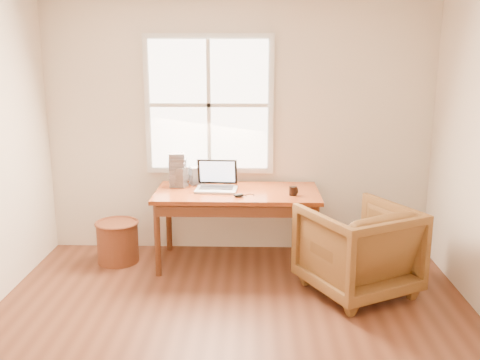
# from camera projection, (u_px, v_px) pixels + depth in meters

# --- Properties ---
(room_shell) EXTENTS (4.04, 4.54, 2.64)m
(room_shell) POSITION_uv_depth(u_px,v_px,m) (226.00, 171.00, 3.51)
(room_shell) COLOR brown
(room_shell) RESTS_ON ground
(desk) EXTENTS (1.60, 0.80, 0.04)m
(desk) POSITION_uv_depth(u_px,v_px,m) (237.00, 193.00, 5.24)
(desk) COLOR brown
(desk) RESTS_ON room_shell
(armchair) EXTENTS (1.16, 1.17, 0.79)m
(armchair) POSITION_uv_depth(u_px,v_px,m) (358.00, 249.00, 4.68)
(armchair) COLOR brown
(armchair) RESTS_ON room_shell
(wicker_stool) EXTENTS (0.46, 0.46, 0.41)m
(wicker_stool) POSITION_uv_depth(u_px,v_px,m) (118.00, 242.00, 5.40)
(wicker_stool) COLOR brown
(wicker_stool) RESTS_ON room_shell
(laptop) EXTENTS (0.41, 0.43, 0.29)m
(laptop) POSITION_uv_depth(u_px,v_px,m) (216.00, 176.00, 5.21)
(laptop) COLOR #A5A8AC
(laptop) RESTS_ON desk
(mouse) EXTENTS (0.12, 0.09, 0.03)m
(mouse) POSITION_uv_depth(u_px,v_px,m) (239.00, 195.00, 5.02)
(mouse) COLOR black
(mouse) RESTS_ON desk
(coffee_mug) EXTENTS (0.08, 0.08, 0.08)m
(coffee_mug) POSITION_uv_depth(u_px,v_px,m) (293.00, 191.00, 5.08)
(coffee_mug) COLOR black
(coffee_mug) RESTS_ON desk
(cd_stack_a) EXTENTS (0.13, 0.11, 0.25)m
(cd_stack_a) POSITION_uv_depth(u_px,v_px,m) (180.00, 171.00, 5.56)
(cd_stack_a) COLOR #ABAEB7
(cd_stack_a) RESTS_ON desk
(cd_stack_b) EXTENTS (0.16, 0.15, 0.20)m
(cd_stack_b) POSITION_uv_depth(u_px,v_px,m) (180.00, 177.00, 5.38)
(cd_stack_b) COLOR #292A2F
(cd_stack_b) RESTS_ON desk
(cd_stack_c) EXTENTS (0.17, 0.15, 0.34)m
(cd_stack_c) POSITION_uv_depth(u_px,v_px,m) (177.00, 170.00, 5.38)
(cd_stack_c) COLOR #9E9EAB
(cd_stack_c) RESTS_ON desk
(cd_stack_d) EXTENTS (0.18, 0.17, 0.18)m
(cd_stack_d) POSITION_uv_depth(u_px,v_px,m) (197.00, 175.00, 5.50)
(cd_stack_d) COLOR silver
(cd_stack_d) RESTS_ON desk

